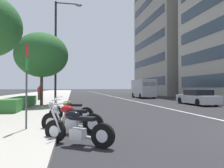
{
  "coord_description": "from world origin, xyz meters",
  "views": [
    {
      "loc": [
        -5.11,
        6.8,
        1.51
      ],
      "look_at": [
        10.02,
        3.92,
        1.78
      ],
      "focal_mm": 33.69,
      "sensor_mm": 36.0,
      "label": 1
    }
  ],
  "objects": [
    {
      "name": "clipped_hedge_bed",
      "position": [
        9.86,
        10.24,
        0.5
      ],
      "size": [
        6.42,
        1.1,
        0.71
      ],
      "primitive_type": "cube",
      "color": "#337033",
      "rests_on": "sidewalk_right_plaza"
    },
    {
      "name": "delivery_van_ahead",
      "position": [
        24.45,
        -3.51,
        1.43
      ],
      "size": [
        5.47,
        2.25,
        2.69
      ],
      "rotation": [
        0.0,
        0.0,
        -0.01
      ],
      "color": "#B7B7BC",
      "rests_on": "ground"
    },
    {
      "name": "pedestrian_on_plaza",
      "position": [
        19.36,
        10.35,
        0.96
      ],
      "size": [
        0.47,
        0.46,
        1.61
      ],
      "rotation": [
        0.0,
        0.0,
        3.97
      ],
      "color": "#2D2D33",
      "rests_on": "sidewalk_right_plaza"
    },
    {
      "name": "motorcycle_by_sign_pole",
      "position": [
        4.55,
        6.87,
        0.42
      ],
      "size": [
        1.03,
        1.98,
        1.1
      ],
      "rotation": [
        0.0,
        0.0,
        1.14
      ],
      "color": "black",
      "rests_on": "ground"
    },
    {
      "name": "street_tree_mid_sidewalk",
      "position": [
        11.65,
        9.09,
        4.0
      ],
      "size": [
        3.99,
        3.99,
        5.55
      ],
      "color": "#473323",
      "rests_on": "sidewalk_right_plaza"
    },
    {
      "name": "parking_sign_by_curb",
      "position": [
        2.21,
        8.27,
        1.92
      ],
      "size": [
        0.32,
        0.06,
        2.83
      ],
      "color": "#47494C",
      "rests_on": "sidewalk_right_plaza"
    },
    {
      "name": "motorcycle_second_in_row",
      "position": [
        0.51,
        6.67,
        0.41
      ],
      "size": [
        1.26,
        1.79,
        1.09
      ],
      "rotation": [
        0.0,
        0.0,
        0.98
      ],
      "color": "black",
      "rests_on": "ground"
    },
    {
      "name": "lane_centre_stripe",
      "position": [
        35.0,
        0.0,
        0.0
      ],
      "size": [
        110.0,
        0.16,
        0.01
      ],
      "primitive_type": "cube",
      "color": "silver",
      "rests_on": "ground"
    },
    {
      "name": "street_lamp_with_banners",
      "position": [
        13.61,
        7.9,
        5.34
      ],
      "size": [
        1.26,
        2.37,
        8.86
      ],
      "color": "#232326",
      "rests_on": "sidewalk_right_plaza"
    },
    {
      "name": "office_tower_mid_left",
      "position": [
        38.01,
        -17.95,
        17.51
      ],
      "size": [
        19.19,
        17.58,
        35.01
      ],
      "color": "gray",
      "rests_on": "ground"
    },
    {
      "name": "car_approaching_light",
      "position": [
        11.69,
        -4.06,
        0.62
      ],
      "size": [
        4.52,
        1.89,
        1.32
      ],
      "rotation": [
        0.0,
        0.0,
        -0.02
      ],
      "color": "#B7B7BC",
      "rests_on": "ground"
    },
    {
      "name": "motorcycle_nearest_camera",
      "position": [
        1.94,
        6.82,
        0.43
      ],
      "size": [
        0.95,
        2.02,
        1.12
      ],
      "rotation": [
        0.0,
        0.0,
        1.19
      ],
      "color": "black",
      "rests_on": "ground"
    },
    {
      "name": "sidewalk_right_plaza",
      "position": [
        30.0,
        12.67,
        0.07
      ],
      "size": [
        160.0,
        10.92,
        0.15
      ],
      "primitive_type": "cube",
      "color": "#A39E93",
      "rests_on": "ground"
    }
  ]
}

